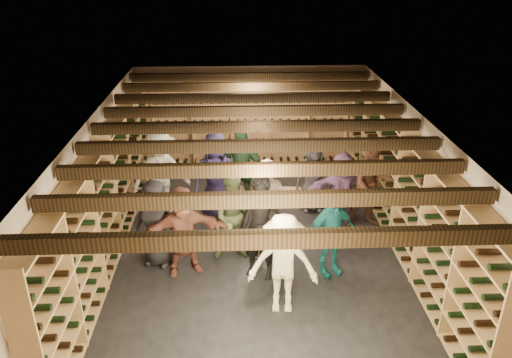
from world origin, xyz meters
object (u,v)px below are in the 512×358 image
Objects in this scene: person_6 at (216,177)px; person_9 at (160,174)px; person_5 at (183,231)px; person_7 at (268,211)px; person_0 at (156,223)px; crate_stack_right at (260,188)px; person_8 at (372,184)px; person_10 at (241,170)px; person_2 at (235,218)px; person_4 at (331,234)px; person_12 at (313,176)px; crate_loose at (289,193)px; person_11 at (342,190)px; crate_stack_left at (236,192)px; person_3 at (283,264)px; person_1 at (261,228)px.

person_9 reaches higher than person_6.
person_7 reaches higher than person_5.
person_5 is (0.47, -0.29, 0.01)m from person_0.
crate_stack_right is 3.00m from person_5.
person_8 is (2.94, -0.48, 0.01)m from person_6.
crate_stack_right is at bearing 47.55° from person_5.
person_0 is 0.99× the size of person_5.
person_10 is at bearing 155.00° from person_8.
person_2 is at bearing 21.07° from person_0.
person_8 is (3.89, 1.09, 0.13)m from person_0.
person_4 is at bearing -56.43° from person_9.
person_4 is 1.00× the size of person_12.
crate_loose is at bearing 3.60° from crate_stack_right.
person_2 is 1.06× the size of person_11.
crate_stack_left is at bearing 152.35° from person_8.
person_5 is at bearing 151.54° from person_3.
person_4 is at bearing 8.06° from person_0.
person_8 is at bearing 34.14° from person_4.
crate_stack_left is 1.17× the size of crate_stack_right.
person_1 reaches higher than person_0.
person_5 is (-1.53, 1.03, -0.02)m from person_3.
crate_stack_right is 0.39× the size of person_12.
person_9 is (-0.15, 1.72, 0.13)m from person_0.
person_6 is at bearing 133.14° from person_1.
crate_stack_left is 0.46× the size of person_12.
person_12 is at bearing 4.18° from person_6.
person_8 is (2.17, 1.53, 0.00)m from person_1.
person_11 is at bearing 160.64° from person_8.
person_1 is at bearing -70.11° from person_9.
person_4 is 2.24m from person_12.
crate_stack_right is at bearing 73.21° from person_10.
person_1 reaches higher than person_5.
person_10 is (0.49, 0.25, 0.01)m from person_6.
crate_stack_left is 0.46× the size of person_11.
crate_stack_left is 0.38× the size of person_9.
person_3 is 1.24m from person_4.
person_3 is 0.88× the size of person_9.
person_6 is 0.98× the size of person_10.
person_12 is (-1.00, 0.73, -0.15)m from person_8.
person_5 reaches higher than person_12.
person_2 is at bearing -117.41° from crate_loose.
crate_stack_right is 1.27m from person_12.
crate_loose is 0.32× the size of person_5.
person_11 is at bearing -37.04° from crate_stack_right.
person_4 is at bearing -49.27° from person_6.
person_7 is at bearing -143.03° from person_11.
person_9 is (-1.99, -0.62, 0.65)m from crate_stack_right.
crate_stack_left is at bearing 170.02° from person_12.
person_4 is 2.65m from person_10.
person_11 is at bearing 25.96° from person_2.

